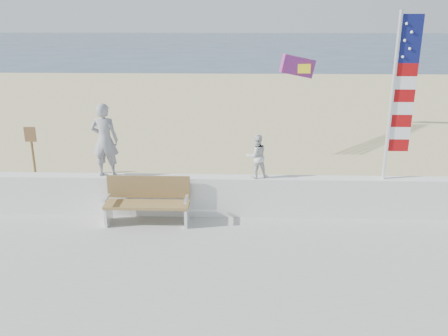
{
  "coord_description": "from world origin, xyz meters",
  "views": [
    {
      "loc": [
        0.51,
        -7.86,
        4.52
      ],
      "look_at": [
        0.2,
        1.8,
        1.35
      ],
      "focal_mm": 38.0,
      "sensor_mm": 36.0,
      "label": 1
    }
  ],
  "objects_px": {
    "bench": "(148,200)",
    "flag": "(399,91)",
    "adult": "(105,140)",
    "child": "(257,156)"
  },
  "relations": [
    {
      "from": "child",
      "to": "flag",
      "type": "bearing_deg",
      "value": 159.38
    },
    {
      "from": "adult",
      "to": "flag",
      "type": "height_order",
      "value": "flag"
    },
    {
      "from": "child",
      "to": "flag",
      "type": "distance_m",
      "value": 3.23
    },
    {
      "from": "bench",
      "to": "flag",
      "type": "xyz_separation_m",
      "value": [
        5.24,
        0.45,
        2.3
      ]
    },
    {
      "from": "adult",
      "to": "flag",
      "type": "xyz_separation_m",
      "value": [
        6.2,
        -0.0,
        1.1
      ]
    },
    {
      "from": "adult",
      "to": "child",
      "type": "relative_size",
      "value": 1.69
    },
    {
      "from": "child",
      "to": "bench",
      "type": "relative_size",
      "value": 0.54
    },
    {
      "from": "adult",
      "to": "child",
      "type": "height_order",
      "value": "adult"
    },
    {
      "from": "child",
      "to": "flag",
      "type": "height_order",
      "value": "flag"
    },
    {
      "from": "child",
      "to": "bench",
      "type": "xyz_separation_m",
      "value": [
        -2.34,
        -0.45,
        -0.87
      ]
    }
  ]
}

